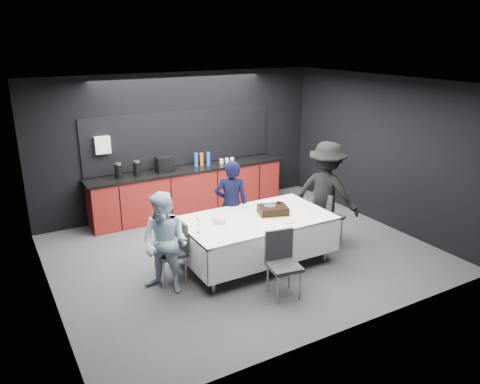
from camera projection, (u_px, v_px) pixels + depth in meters
name	position (u px, v px, depth m)	size (l,w,h in m)	color
ground	(243.00, 253.00, 7.85)	(6.00, 6.00, 0.00)	#444348
room_shell	(243.00, 145.00, 7.26)	(6.04, 5.04, 2.82)	white
kitchenette	(188.00, 187.00, 9.50)	(4.10, 0.64, 2.05)	maroon
party_table	(256.00, 226.00, 7.32)	(2.32, 1.32, 0.78)	#99999E
cake_assembly	(273.00, 210.00, 7.42)	(0.58, 0.52, 0.16)	#F1BE47
plate_stack	(219.00, 220.00, 7.05)	(0.21, 0.21, 0.10)	white
loose_plate_near	(254.00, 227.00, 6.88)	(0.18, 0.18, 0.01)	white
loose_plate_right_a	(289.00, 203.00, 7.87)	(0.21, 0.21, 0.01)	white
loose_plate_right_b	(311.00, 210.00, 7.55)	(0.22, 0.22, 0.01)	white
loose_plate_far	(248.00, 209.00, 7.63)	(0.20, 0.20, 0.01)	white
fork_pile	(289.00, 222.00, 7.07)	(0.17, 0.10, 0.03)	white
champagne_flute	(198.00, 223.00, 6.66)	(0.06, 0.06, 0.22)	white
chair_left	(175.00, 247.00, 6.84)	(0.43, 0.43, 0.92)	#2D2E32
chair_right	(326.00, 213.00, 8.11)	(0.49, 0.49, 0.92)	#2D2E32
chair_near	(282.00, 258.00, 6.48)	(0.48, 0.48, 0.92)	#2D2E32
person_center	(231.00, 205.00, 7.83)	(0.56, 0.37, 1.55)	black
person_left	(165.00, 243.00, 6.48)	(0.71, 0.55, 1.46)	silver
person_right	(326.00, 193.00, 8.03)	(1.16, 0.67, 1.79)	black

